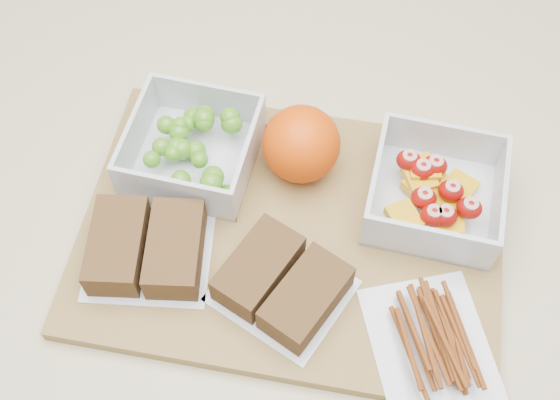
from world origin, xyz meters
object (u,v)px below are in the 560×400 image
at_px(orange, 301,144).
at_px(fruit_container, 434,193).
at_px(cutting_board, 291,234).
at_px(grape_container, 194,147).
at_px(pretzel_bag, 432,338).
at_px(sandwich_bag_center, 282,284).
at_px(sandwich_bag_left, 147,248).

bearing_deg(orange, fruit_container, -5.74).
bearing_deg(cutting_board, fruit_container, 22.25).
bearing_deg(grape_container, fruit_container, 0.70).
height_order(orange, pretzel_bag, orange).
distance_m(grape_container, sandwich_bag_center, 0.18).
xyz_separation_m(grape_container, pretzel_bag, (0.27, -0.15, -0.01)).
xyz_separation_m(cutting_board, sandwich_bag_left, (-0.13, -0.06, 0.03)).
height_order(grape_container, sandwich_bag_left, grape_container).
relative_size(grape_container, orange, 1.58).
height_order(cutting_board, sandwich_bag_center, sandwich_bag_center).
bearing_deg(fruit_container, pretzel_bag, -83.01).
bearing_deg(sandwich_bag_center, pretzel_bag, -7.44).
relative_size(cutting_board, sandwich_bag_center, 2.87).
relative_size(cutting_board, fruit_container, 3.27).
distance_m(cutting_board, sandwich_bag_center, 0.07).
xyz_separation_m(fruit_container, pretzel_bag, (0.02, -0.15, -0.01)).
height_order(cutting_board, sandwich_bag_left, sandwich_bag_left).
bearing_deg(orange, cutting_board, -83.82).
relative_size(grape_container, sandwich_bag_left, 0.92).
distance_m(fruit_container, orange, 0.14).
bearing_deg(sandwich_bag_center, fruit_container, 46.16).
bearing_deg(fruit_container, orange, 174.26).
bearing_deg(grape_container, pretzel_bag, -28.50).
xyz_separation_m(fruit_container, sandwich_bag_left, (-0.26, -0.12, -0.00)).
height_order(sandwich_bag_left, sandwich_bag_center, sandwich_bag_left).
relative_size(grape_container, fruit_container, 0.99).
bearing_deg(sandwich_bag_left, cutting_board, 25.61).
relative_size(grape_container, sandwich_bag_center, 0.87).
xyz_separation_m(cutting_board, fruit_container, (0.13, 0.06, 0.03)).
distance_m(fruit_container, pretzel_bag, 0.15).
bearing_deg(pretzel_bag, fruit_container, 96.99).
distance_m(fruit_container, sandwich_bag_left, 0.29).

